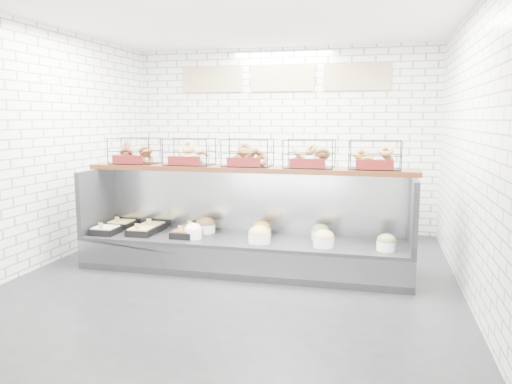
# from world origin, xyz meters

# --- Properties ---
(ground) EXTENTS (5.50, 5.50, 0.00)m
(ground) POSITION_xyz_m (0.00, 0.00, 0.00)
(ground) COLOR black
(ground) RESTS_ON ground
(room_shell) EXTENTS (5.02, 5.51, 3.01)m
(room_shell) POSITION_xyz_m (0.00, 0.60, 2.06)
(room_shell) COLOR white
(room_shell) RESTS_ON ground
(display_case) EXTENTS (4.00, 0.90, 1.20)m
(display_case) POSITION_xyz_m (-0.02, 0.34, 0.33)
(display_case) COLOR black
(display_case) RESTS_ON ground
(bagel_shelf) EXTENTS (4.10, 0.50, 0.40)m
(bagel_shelf) POSITION_xyz_m (-0.00, 0.52, 1.38)
(bagel_shelf) COLOR #3D1B0D
(bagel_shelf) RESTS_ON display_case
(prep_counter) EXTENTS (4.00, 0.60, 1.20)m
(prep_counter) POSITION_xyz_m (-0.00, 2.43, 0.47)
(prep_counter) COLOR #93969B
(prep_counter) RESTS_ON ground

